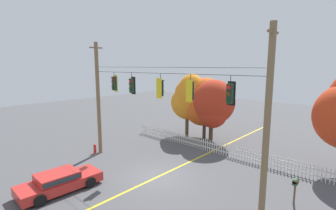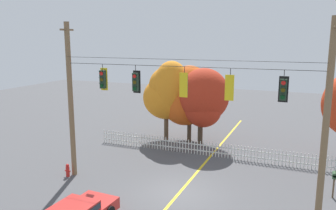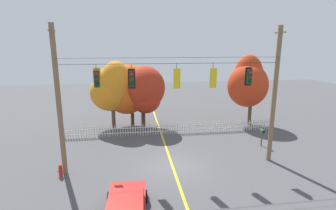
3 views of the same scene
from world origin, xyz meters
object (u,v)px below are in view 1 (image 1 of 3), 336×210
object	(u,v)px
traffic_signal_southbound_primary	(114,83)
autumn_maple_near_fence	(190,98)
autumn_oak_far_east	(213,104)
parked_car	(59,181)
autumn_maple_mid	(205,102)
traffic_signal_eastbound_side	(190,91)
traffic_signal_westbound_side	(230,93)
traffic_signal_northbound_secondary	(132,86)
roadside_mailbox	(295,183)
traffic_signal_northbound_primary	(160,88)
fire_hydrant	(95,149)

from	to	relation	value
traffic_signal_southbound_primary	autumn_maple_near_fence	xyz separation A→B (m)	(0.25, 8.98, -1.98)
autumn_oak_far_east	parked_car	bearing A→B (deg)	-96.40
autumn_maple_mid	traffic_signal_southbound_primary	bearing A→B (deg)	-100.52
traffic_signal_eastbound_side	traffic_signal_westbound_side	xyz separation A→B (m)	(2.43, 0.02, 0.03)
traffic_signal_westbound_side	autumn_maple_mid	world-z (taller)	traffic_signal_westbound_side
autumn_maple_mid	traffic_signal_northbound_secondary	bearing A→B (deg)	-88.25
roadside_mailbox	parked_car	bearing A→B (deg)	-143.85
autumn_maple_mid	parked_car	distance (m)	15.03
traffic_signal_northbound_secondary	roadside_mailbox	bearing A→B (deg)	13.88
traffic_signal_westbound_side	autumn_oak_far_east	bearing A→B (deg)	126.13
traffic_signal_northbound_primary	traffic_signal_eastbound_side	size ratio (longest dim) A/B	0.99
autumn_oak_far_east	autumn_maple_near_fence	bearing A→B (deg)	175.26
traffic_signal_northbound_primary	traffic_signal_westbound_side	world-z (taller)	same
autumn_maple_mid	roadside_mailbox	distance (m)	12.80
autumn_maple_near_fence	autumn_oak_far_east	xyz separation A→B (m)	(2.91, -0.24, -0.22)
autumn_maple_near_fence	traffic_signal_westbound_side	bearing A→B (deg)	-44.03
traffic_signal_eastbound_side	fire_hydrant	distance (m)	11.03
traffic_signal_southbound_primary	parked_car	bearing A→B (deg)	-73.02
traffic_signal_northbound_primary	fire_hydrant	world-z (taller)	traffic_signal_northbound_primary
traffic_signal_northbound_primary	fire_hydrant	distance (m)	9.11
roadside_mailbox	traffic_signal_eastbound_side	bearing A→B (deg)	-153.50
traffic_signal_eastbound_side	autumn_maple_near_fence	distance (m)	11.48
traffic_signal_westbound_side	autumn_maple_near_fence	bearing A→B (deg)	135.97
autumn_maple_mid	traffic_signal_eastbound_side	bearing A→B (deg)	-60.57
traffic_signal_northbound_primary	parked_car	size ratio (longest dim) A/B	0.33
traffic_signal_eastbound_side	parked_car	world-z (taller)	traffic_signal_eastbound_side
traffic_signal_northbound_secondary	traffic_signal_eastbound_side	size ratio (longest dim) A/B	0.98
traffic_signal_eastbound_side	autumn_maple_near_fence	world-z (taller)	traffic_signal_eastbound_side
traffic_signal_southbound_primary	fire_hydrant	xyz separation A→B (m)	(-2.44, -0.44, -5.56)
traffic_signal_westbound_side	autumn_maple_mid	bearing A→B (deg)	129.40
autumn_maple_mid	fire_hydrant	xyz separation A→B (m)	(-4.20, -9.91, -3.33)
parked_car	autumn_maple_mid	bearing A→B (deg)	89.36
traffic_signal_southbound_primary	autumn_oak_far_east	bearing A→B (deg)	70.11
autumn_maple_mid	roadside_mailbox	bearing A→B (deg)	-33.80
traffic_signal_northbound_primary	traffic_signal_westbound_side	bearing A→B (deg)	0.24
autumn_maple_near_fence	parked_car	distance (m)	14.67
traffic_signal_southbound_primary	traffic_signal_westbound_side	xyz separation A→B (m)	(9.54, -0.00, -0.04)
autumn_maple_near_fence	autumn_maple_mid	bearing A→B (deg)	18.09
traffic_signal_southbound_primary	traffic_signal_eastbound_side	bearing A→B (deg)	-0.16
autumn_oak_far_east	traffic_signal_westbound_side	bearing A→B (deg)	-53.87
traffic_signal_northbound_primary	roadside_mailbox	xyz separation A→B (m)	(7.37, 2.52, -4.74)
traffic_signal_southbound_primary	autumn_maple_near_fence	size ratio (longest dim) A/B	0.23
autumn_maple_mid	fire_hydrant	distance (m)	11.27
traffic_signal_southbound_primary	autumn_oak_far_east	world-z (taller)	traffic_signal_southbound_primary
traffic_signal_northbound_secondary	traffic_signal_southbound_primary	bearing A→B (deg)	179.99
autumn_maple_near_fence	roadside_mailbox	world-z (taller)	autumn_maple_near_fence
traffic_signal_eastbound_side	roadside_mailbox	world-z (taller)	traffic_signal_eastbound_side
traffic_signal_southbound_primary	traffic_signal_eastbound_side	world-z (taller)	same
traffic_signal_eastbound_side	autumn_maple_mid	xyz separation A→B (m)	(-5.36, 9.50, -2.16)
fire_hydrant	roadside_mailbox	bearing A→B (deg)	11.37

